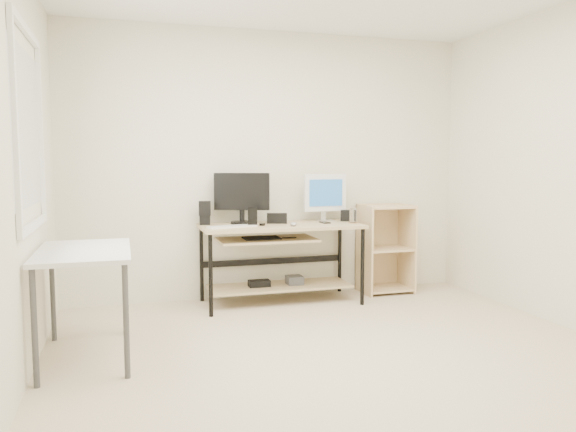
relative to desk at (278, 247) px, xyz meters
The scene contains 16 objects.
room 1.80m from the desk, 93.95° to the right, with size 4.01×4.01×2.62m.
desk is the anchor object (origin of this frame).
side_table 1.97m from the desk, 147.35° to the right, with size 0.60×1.00×0.75m.
shelf_unit 1.19m from the desk, ahead, with size 0.50×0.40×0.90m.
black_monitor 0.60m from the desk, 152.92° to the left, with size 0.51×0.23×0.48m.
white_imac 0.73m from the desk, 16.44° to the left, with size 0.44×0.14×0.47m.
keyboard 0.52m from the desk, 167.52° to the right, with size 0.45×0.12×0.02m, color silver.
mouse 0.29m from the desk, 54.52° to the right, with size 0.06×0.10×0.03m, color #B2B2B7.
center_speaker 0.28m from the desk, 80.76° to the left, with size 0.19×0.09×0.10m, color black.
speaker_left 0.76m from the desk, 163.84° to the left, with size 0.13×0.13×0.22m.
speaker_right 0.78m from the desk, ahead, with size 0.09×0.09×0.11m, color black.
audio_controller 0.40m from the desk, 164.58° to the right, with size 0.09×0.05×0.17m, color black.
volume_puck 0.28m from the desk, 163.80° to the right, with size 0.05×0.05×0.02m, color black.
smartphone 0.51m from the desk, ahead, with size 0.07×0.13×0.01m, color black.
coaster 0.76m from the desk, ahead, with size 0.09×0.09×0.01m, color #A8744C.
drinking_glass 0.78m from the desk, ahead, with size 0.07×0.07×0.14m, color white.
Camera 1 is at (-1.42, -3.37, 1.34)m, focal length 35.00 mm.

